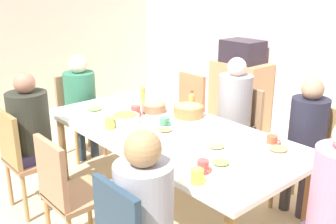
% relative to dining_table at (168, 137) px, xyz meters
% --- Properties ---
extents(ground_plane, '(7.27, 7.27, 0.00)m').
position_rel_dining_table_xyz_m(ground_plane, '(0.00, 0.00, -0.66)').
color(ground_plane, '#CCB58B').
extents(wall_back, '(6.30, 0.12, 2.60)m').
position_rel_dining_table_xyz_m(wall_back, '(0.00, 2.24, 0.64)').
color(wall_back, silver).
rests_on(wall_back, ground_plane).
extents(wall_left, '(0.12, 4.59, 2.60)m').
position_rel_dining_table_xyz_m(wall_left, '(-3.09, 0.00, 0.64)').
color(wall_left, beige).
rests_on(wall_left, ground_plane).
extents(dining_table, '(2.28, 1.08, 0.73)m').
position_rel_dining_table_xyz_m(dining_table, '(0.00, 0.00, 0.00)').
color(dining_table, white).
rests_on(dining_table, ground_plane).
extents(chair_0, '(0.40, 0.40, 0.90)m').
position_rel_dining_table_xyz_m(chair_0, '(0.00, -0.92, -0.15)').
color(chair_0, '#AB7A52').
rests_on(chair_0, ground_plane).
extents(person_1, '(0.33, 0.33, 1.16)m').
position_rel_dining_table_xyz_m(person_1, '(0.76, -0.83, 0.04)').
color(person_1, '#2B3B47').
rests_on(person_1, ground_plane).
extents(chair_2, '(0.40, 0.40, 0.90)m').
position_rel_dining_table_xyz_m(chair_2, '(0.00, 0.92, -0.15)').
color(chair_2, tan).
rests_on(chair_2, ground_plane).
extents(person_2, '(0.32, 0.32, 1.21)m').
position_rel_dining_table_xyz_m(person_2, '(-0.00, 0.83, 0.07)').
color(person_2, brown).
rests_on(person_2, ground_plane).
extents(chair_3, '(0.40, 0.40, 0.90)m').
position_rel_dining_table_xyz_m(chair_3, '(-1.52, 0.00, -0.15)').
color(chair_3, '#B77C51').
rests_on(chair_3, ground_plane).
extents(person_3, '(0.34, 0.34, 1.14)m').
position_rel_dining_table_xyz_m(person_3, '(-1.43, 0.00, 0.04)').
color(person_3, '#313C55').
rests_on(person_3, ground_plane).
extents(chair_4, '(0.40, 0.40, 0.90)m').
position_rel_dining_table_xyz_m(chair_4, '(-0.76, -0.92, -0.15)').
color(chair_4, '#B57B58').
rests_on(chair_4, ground_plane).
extents(person_4, '(0.33, 0.33, 1.19)m').
position_rel_dining_table_xyz_m(person_4, '(-0.76, -0.83, 0.06)').
color(person_4, '#36334A').
rests_on(person_4, ground_plane).
extents(chair_5, '(0.40, 0.40, 0.90)m').
position_rel_dining_table_xyz_m(chair_5, '(0.76, 0.92, -0.15)').
color(chair_5, '#AD7A56').
rests_on(chair_5, ground_plane).
extents(person_5, '(0.30, 0.30, 1.16)m').
position_rel_dining_table_xyz_m(person_5, '(0.76, 0.83, 0.03)').
color(person_5, '#3E3542').
rests_on(person_5, ground_plane).
extents(chair_6, '(0.40, 0.40, 0.90)m').
position_rel_dining_table_xyz_m(chair_6, '(-0.76, 0.92, -0.15)').
color(chair_6, '#A98548').
rests_on(chair_6, ground_plane).
extents(plate_0, '(0.20, 0.20, 0.04)m').
position_rel_dining_table_xyz_m(plate_0, '(0.73, -0.18, 0.08)').
color(plate_0, silver).
rests_on(plate_0, dining_table).
extents(plate_1, '(0.21, 0.21, 0.04)m').
position_rel_dining_table_xyz_m(plate_1, '(0.04, -0.06, 0.08)').
color(plate_1, silver).
rests_on(plate_1, dining_table).
extents(plate_2, '(0.24, 0.24, 0.04)m').
position_rel_dining_table_xyz_m(plate_2, '(0.85, 0.29, 0.08)').
color(plate_2, silver).
rests_on(plate_2, dining_table).
extents(plate_3, '(0.25, 0.25, 0.04)m').
position_rel_dining_table_xyz_m(plate_3, '(-0.80, -0.20, 0.08)').
color(plate_3, white).
rests_on(plate_3, dining_table).
extents(plate_4, '(0.22, 0.22, 0.04)m').
position_rel_dining_table_xyz_m(plate_4, '(0.52, -0.00, 0.08)').
color(plate_4, white).
rests_on(plate_4, dining_table).
extents(bowl_0, '(0.22, 0.22, 0.09)m').
position_rel_dining_table_xyz_m(bowl_0, '(-0.43, 0.21, 0.11)').
color(bowl_0, '#996145').
rests_on(bowl_0, dining_table).
extents(bowl_1, '(0.25, 0.25, 0.10)m').
position_rel_dining_table_xyz_m(bowl_1, '(-0.34, -0.19, 0.11)').
color(bowl_1, beige).
rests_on(bowl_1, dining_table).
extents(bowl_2, '(0.27, 0.27, 0.12)m').
position_rel_dining_table_xyz_m(bowl_2, '(-0.12, 0.35, 0.12)').
color(bowl_2, '#9F6D3D').
rests_on(bowl_2, dining_table).
extents(cup_0, '(0.12, 0.09, 0.10)m').
position_rel_dining_table_xyz_m(cup_0, '(-0.43, 0.00, 0.11)').
color(cup_0, '#D05447').
rests_on(cup_0, dining_table).
extents(cup_1, '(0.13, 0.09, 0.07)m').
position_rel_dining_table_xyz_m(cup_1, '(-0.08, 0.04, 0.10)').
color(cup_1, '#4F8768').
rests_on(cup_1, dining_table).
extents(cup_2, '(0.11, 0.08, 0.10)m').
position_rel_dining_table_xyz_m(cup_2, '(-0.32, -0.35, 0.11)').
color(cup_2, '#DFCF4B').
rests_on(cup_2, dining_table).
extents(cup_3, '(0.12, 0.08, 0.09)m').
position_rel_dining_table_xyz_m(cup_3, '(0.79, -0.46, 0.11)').
color(cup_3, yellow).
rests_on(cup_3, dining_table).
extents(cup_4, '(0.11, 0.07, 0.08)m').
position_rel_dining_table_xyz_m(cup_4, '(0.24, -0.00, 0.10)').
color(cup_4, white).
rests_on(cup_4, dining_table).
extents(cup_5, '(0.11, 0.07, 0.09)m').
position_rel_dining_table_xyz_m(cup_5, '(0.72, -0.34, 0.11)').
color(cup_5, '#CD4846').
rests_on(cup_5, dining_table).
extents(cup_6, '(0.12, 0.08, 0.07)m').
position_rel_dining_table_xyz_m(cup_6, '(0.74, 0.37, 0.10)').
color(cup_6, '#CD5234').
rests_on(cup_6, dining_table).
extents(bottle_0, '(0.06, 0.06, 0.20)m').
position_rel_dining_table_xyz_m(bottle_0, '(-0.21, 0.47, 0.16)').
color(bottle_0, tan).
rests_on(bottle_0, dining_table).
extents(bottle_1, '(0.05, 0.05, 0.20)m').
position_rel_dining_table_xyz_m(bottle_1, '(-0.69, 0.28, 0.16)').
color(bottle_1, gold).
rests_on(bottle_1, dining_table).
extents(side_cabinet, '(0.70, 0.44, 0.90)m').
position_rel_dining_table_xyz_m(side_cabinet, '(-0.81, 1.94, -0.21)').
color(side_cabinet, tan).
rests_on(side_cabinet, ground_plane).
extents(microwave, '(0.48, 0.36, 0.28)m').
position_rel_dining_table_xyz_m(microwave, '(-0.81, 1.94, 0.38)').
color(microwave, '#29212D').
rests_on(microwave, side_cabinet).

